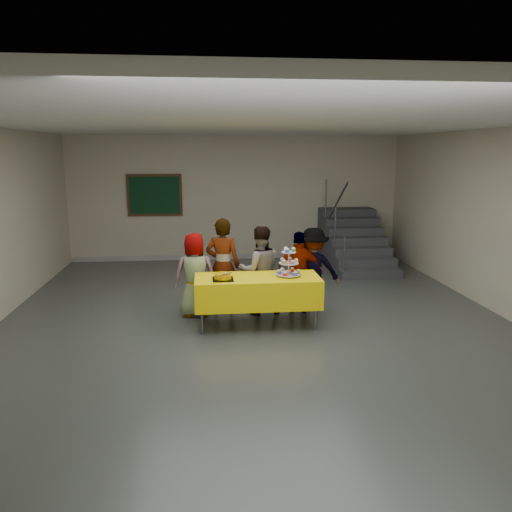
{
  "coord_description": "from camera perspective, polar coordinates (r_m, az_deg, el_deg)",
  "views": [
    {
      "loc": [
        -0.75,
        -7.17,
        2.62
      ],
      "look_at": [
        0.01,
        0.27,
        1.05
      ],
      "focal_mm": 35.0,
      "sensor_mm": 36.0,
      "label": 1
    }
  ],
  "objects": [
    {
      "name": "schoolchild_e",
      "position": [
        8.35,
        6.5,
        -1.54
      ],
      "size": [
        0.92,
        0.55,
        1.4
      ],
      "primitive_type": "imported",
      "rotation": [
        0.0,
        0.0,
        3.1
      ],
      "color": "slate",
      "rests_on": "ground"
    },
    {
      "name": "bear_cake",
      "position": [
        7.35,
        -3.8,
        -2.28
      ],
      "size": [
        0.32,
        0.36,
        0.12
      ],
      "color": "black",
      "rests_on": "bake_table"
    },
    {
      "name": "cupcake_stand",
      "position": [
        7.54,
        3.76,
        -1.06
      ],
      "size": [
        0.38,
        0.38,
        0.44
      ],
      "color": "silver",
      "rests_on": "bake_table"
    },
    {
      "name": "schoolchild_b",
      "position": [
        8.21,
        -3.8,
        -1.09
      ],
      "size": [
        0.65,
        0.51,
        1.57
      ],
      "primitive_type": "imported",
      "rotation": [
        0.0,
        0.0,
        2.88
      ],
      "color": "slate",
      "rests_on": "ground"
    },
    {
      "name": "noticeboard",
      "position": [
        12.24,
        -11.51,
        6.83
      ],
      "size": [
        1.3,
        0.05,
        1.0
      ],
      "color": "#472B16",
      "rests_on": "ground"
    },
    {
      "name": "schoolchild_a",
      "position": [
        8.08,
        -6.98,
        -2.14
      ],
      "size": [
        0.68,
        0.46,
        1.36
      ],
      "primitive_type": "imported",
      "rotation": [
        0.0,
        0.0,
        3.18
      ],
      "color": "slate",
      "rests_on": "ground"
    },
    {
      "name": "bake_table",
      "position": [
        7.57,
        0.15,
        -3.97
      ],
      "size": [
        1.88,
        0.78,
        0.77
      ],
      "color": "#595960",
      "rests_on": "ground"
    },
    {
      "name": "room_shell",
      "position": [
        7.25,
        0.12,
        7.98
      ],
      "size": [
        10.0,
        10.04,
        3.02
      ],
      "color": "#4C514C",
      "rests_on": "ground"
    },
    {
      "name": "schoolchild_d",
      "position": [
        8.21,
        4.97,
        -1.88
      ],
      "size": [
        0.82,
        0.4,
        1.35
      ],
      "primitive_type": "imported",
      "rotation": [
        0.0,
        0.0,
        3.05
      ],
      "color": "slate",
      "rests_on": "ground"
    },
    {
      "name": "staircase",
      "position": [
        12.01,
        10.95,
        1.4
      ],
      "size": [
        1.3,
        2.4,
        2.04
      ],
      "color": "#424447",
      "rests_on": "ground"
    },
    {
      "name": "schoolchild_c",
      "position": [
        8.12,
        0.43,
        -1.64
      ],
      "size": [
        0.75,
        0.61,
        1.45
      ],
      "primitive_type": "imported",
      "rotation": [
        0.0,
        0.0,
        3.23
      ],
      "color": "slate",
      "rests_on": "ground"
    }
  ]
}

